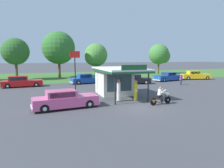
% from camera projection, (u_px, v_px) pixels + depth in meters
% --- Properties ---
extents(ground_plane, '(300.00, 300.00, 0.00)m').
position_uv_depth(ground_plane, '(138.00, 107.00, 16.32)').
color(ground_plane, '#424247').
extents(grass_verge_strip, '(120.00, 24.00, 0.01)m').
position_uv_depth(grass_verge_strip, '(79.00, 76.00, 44.50)').
color(grass_verge_strip, '#3D6B2D').
rests_on(grass_verge_strip, ground).
extents(service_station_kiosk, '(4.10, 7.45, 3.46)m').
position_uv_depth(service_station_kiosk, '(115.00, 79.00, 21.81)').
color(service_station_kiosk, silver).
rests_on(service_station_kiosk, ground).
extents(gas_pump_nearside, '(0.44, 0.44, 2.07)m').
position_uv_depth(gas_pump_nearside, '(119.00, 91.00, 18.40)').
color(gas_pump_nearside, slate).
rests_on(gas_pump_nearside, ground).
extents(gas_pump_offside, '(0.44, 0.44, 1.95)m').
position_uv_depth(gas_pump_offside, '(136.00, 91.00, 18.96)').
color(gas_pump_offside, slate).
rests_on(gas_pump_offside, ground).
extents(motorcycle_with_rider, '(2.26, 0.73, 1.58)m').
position_uv_depth(motorcycle_with_rider, '(160.00, 97.00, 17.26)').
color(motorcycle_with_rider, black).
rests_on(motorcycle_with_rider, ground).
extents(featured_classic_sedan, '(5.47, 2.38, 1.48)m').
position_uv_depth(featured_classic_sedan, '(65.00, 100.00, 15.95)').
color(featured_classic_sedan, '#E55993').
rests_on(featured_classic_sedan, ground).
extents(parked_car_back_row_right, '(5.81, 2.95, 1.51)m').
position_uv_depth(parked_car_back_row_right, '(168.00, 77.00, 35.04)').
color(parked_car_back_row_right, '#19479E').
rests_on(parked_car_back_row_right, ground).
extents(parked_car_back_row_far_right, '(5.43, 2.58, 1.54)m').
position_uv_depth(parked_car_back_row_far_right, '(87.00, 79.00, 31.42)').
color(parked_car_back_row_far_right, '#19479E').
rests_on(parked_car_back_row_far_right, ground).
extents(parked_car_back_row_far_left, '(5.56, 2.17, 1.53)m').
position_uv_depth(parked_car_back_row_far_left, '(21.00, 82.00, 27.60)').
color(parked_car_back_row_far_left, red).
rests_on(parked_car_back_row_far_left, ground).
extents(parked_car_back_row_left, '(5.42, 3.04, 1.47)m').
position_uv_depth(parked_car_back_row_left, '(134.00, 79.00, 31.05)').
color(parked_car_back_row_left, black).
rests_on(parked_car_back_row_left, ground).
extents(parked_car_second_row_spare, '(5.79, 3.20, 1.59)m').
position_uv_depth(parked_car_second_row_spare, '(195.00, 76.00, 37.44)').
color(parked_car_second_row_spare, gold).
rests_on(parked_car_second_row_spare, ground).
extents(bystander_chatting_near_pumps, '(0.34, 0.34, 1.54)m').
position_uv_depth(bystander_chatting_near_pumps, '(181.00, 80.00, 29.67)').
color(bystander_chatting_near_pumps, '#2D3351').
rests_on(bystander_chatting_near_pumps, ground).
extents(tree_oak_far_left, '(5.29, 5.20, 7.29)m').
position_uv_depth(tree_oak_far_left, '(95.00, 56.00, 44.39)').
color(tree_oak_far_left, brown).
rests_on(tree_oak_far_left, ground).
extents(tree_oak_far_right, '(5.26, 5.09, 7.50)m').
position_uv_depth(tree_oak_far_right, '(160.00, 55.00, 49.66)').
color(tree_oak_far_right, brown).
rests_on(tree_oak_far_right, ground).
extents(tree_oak_centre, '(6.61, 6.61, 9.36)m').
position_uv_depth(tree_oak_centre, '(59.00, 49.00, 40.09)').
color(tree_oak_centre, brown).
rests_on(tree_oak_centre, ground).
extents(tree_oak_left, '(4.84, 4.91, 7.62)m').
position_uv_depth(tree_oak_left, '(15.00, 52.00, 35.77)').
color(tree_oak_left, brown).
rests_on(tree_oak_left, ground).
extents(roadside_pole_sign, '(1.10, 0.12, 4.76)m').
position_uv_depth(roadside_pole_sign, '(75.00, 65.00, 21.28)').
color(roadside_pole_sign, black).
rests_on(roadside_pole_sign, ground).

